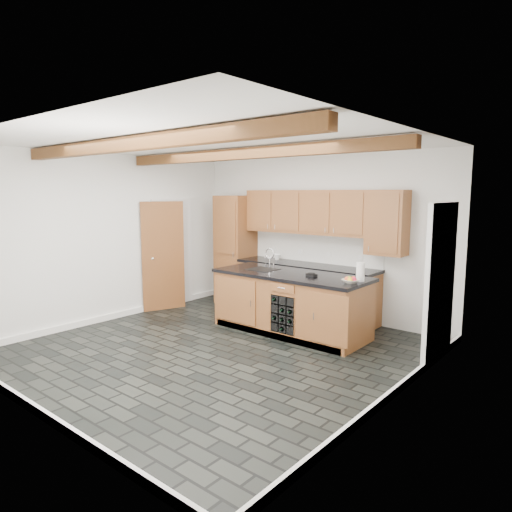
{
  "coord_description": "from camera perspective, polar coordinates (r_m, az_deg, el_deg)",
  "views": [
    {
      "loc": [
        4.29,
        -4.34,
        2.16
      ],
      "look_at": [
        0.02,
        0.8,
        1.23
      ],
      "focal_mm": 32.0,
      "sensor_mm": 36.0,
      "label": 1
    }
  ],
  "objects": [
    {
      "name": "island",
      "position": [
        7.1,
        4.29,
        -5.89
      ],
      "size": [
        2.48,
        0.96,
        0.93
      ],
      "color": "brown",
      "rests_on": "ground"
    },
    {
      "name": "paper_towel",
      "position": [
        6.51,
        12.91,
        -1.96
      ],
      "size": [
        0.11,
        0.11,
        0.26
      ],
      "primitive_type": "cylinder",
      "color": "white",
      "rests_on": "island"
    },
    {
      "name": "ground",
      "position": [
        6.48,
        -4.77,
        -11.56
      ],
      "size": [
        5.0,
        5.0,
        0.0
      ],
      "primitive_type": "plane",
      "color": "black",
      "rests_on": "ground"
    },
    {
      "name": "faucet",
      "position": [
        7.37,
        1.02,
        -1.39
      ],
      "size": [
        0.45,
        0.4,
        0.34
      ],
      "color": "black",
      "rests_on": "island"
    },
    {
      "name": "fruit_bowl",
      "position": [
        6.37,
        11.75,
        -3.1
      ],
      "size": [
        0.26,
        0.26,
        0.05
      ],
      "primitive_type": "imported",
      "rotation": [
        0.0,
        0.0,
        -0.17
      ],
      "color": "white",
      "rests_on": "island"
    },
    {
      "name": "mug",
      "position": [
        8.4,
        2.64,
        -0.11
      ],
      "size": [
        0.14,
        0.14,
        0.11
      ],
      "primitive_type": "imported",
      "rotation": [
        0.0,
        0.0,
        0.21
      ],
      "color": "white",
      "rests_on": "back_cabinetry"
    },
    {
      "name": "fruit_cluster",
      "position": [
        6.36,
        11.76,
        -2.85
      ],
      "size": [
        0.16,
        0.17,
        0.07
      ],
      "color": "red",
      "rests_on": "fruit_bowl"
    },
    {
      "name": "back_cabinetry",
      "position": [
        8.15,
        4.3,
        -0.4
      ],
      "size": [
        3.65,
        0.62,
        2.2
      ],
      "color": "brown",
      "rests_on": "ground"
    },
    {
      "name": "room_shell",
      "position": [
        6.58,
        -2.22,
        2.42
      ],
      "size": [
        5.01,
        5.0,
        5.0
      ],
      "color": "white",
      "rests_on": "ground"
    },
    {
      "name": "kitchen_scale",
      "position": [
        6.79,
        6.95,
        -2.35
      ],
      "size": [
        0.18,
        0.13,
        0.05
      ],
      "rotation": [
        0.0,
        0.0,
        -0.24
      ],
      "color": "black",
      "rests_on": "island"
    }
  ]
}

